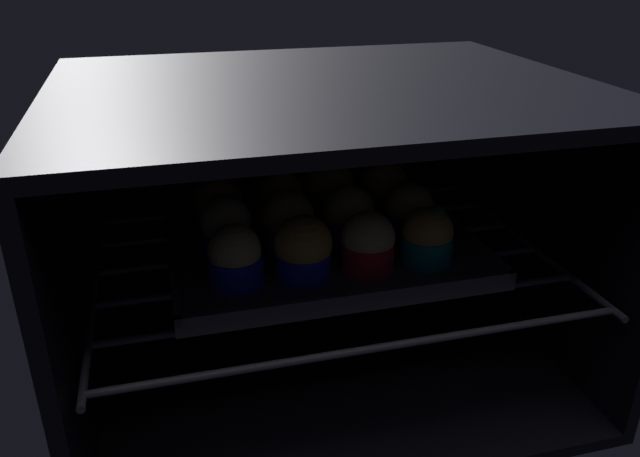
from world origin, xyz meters
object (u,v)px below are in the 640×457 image
baking_tray (320,246)px  muffin_row2_col1 (280,199)px  muffin_row0_col0 (235,257)px  muffin_row1_col2 (349,216)px  muffin_row1_col1 (288,221)px  muffin_row0_col3 (427,237)px  muffin_row0_col2 (368,243)px  muffin_row2_col2 (329,190)px  muffin_row1_col0 (226,229)px  muffin_row1_col3 (409,212)px  muffin_row2_col0 (219,205)px  muffin_row2_col3 (384,189)px  muffin_row0_col1 (303,249)px

baking_tray → muffin_row2_col1: muffin_row2_col1 is taller
muffin_row0_col0 → muffin_row1_col2: (15.10, 7.06, 0.18)cm
muffin_row1_col1 → muffin_row0_col3: bearing=-27.6°
muffin_row0_col0 → muffin_row2_col1: 16.83cm
muffin_row0_col2 → muffin_row2_col2: muffin_row2_col2 is taller
muffin_row0_col3 → muffin_row1_col2: size_ratio=0.98×
muffin_row0_col0 → muffin_row0_col2: 15.13cm
baking_tray → muffin_row1_col0: 12.19cm
muffin_row1_col3 → muffin_row2_col2: muffin_row2_col2 is taller
muffin_row1_col1 → muffin_row2_col2: muffin_row2_col2 is taller
muffin_row1_col0 → muffin_row2_col1: size_ratio=1.01×
muffin_row2_col0 → muffin_row1_col0: bearing=-89.9°
baking_tray → muffin_row1_col1: size_ratio=5.05×
muffin_row1_col2 → muffin_row2_col3: muffin_row2_col3 is taller
muffin_row0_col1 → muffin_row2_col2: (7.36, 15.65, 0.31)cm
baking_tray → muffin_row2_col1: size_ratio=5.07×
muffin_row0_col2 → muffin_row1_col3: size_ratio=0.98×
muffin_row0_col1 → muffin_row0_col3: size_ratio=1.03×
baking_tray → muffin_row1_col3: size_ratio=5.36×
muffin_row0_col0 → muffin_row1_col0: (-0.03, 7.02, 0.24)cm
muffin_row2_col2 → muffin_row2_col3: muffin_row2_col2 is taller
muffin_row1_col2 → muffin_row2_col3: bearing=45.5°
muffin_row0_col0 → muffin_row2_col2: bearing=45.5°
baking_tray → muffin_row1_col2: size_ratio=5.07×
muffin_row0_col1 → muffin_row1_col3: muffin_row0_col1 is taller
muffin_row0_col3 → muffin_row2_col0: size_ratio=0.93×
baking_tray → muffin_row1_col0: muffin_row1_col0 is taller
muffin_row2_col0 → muffin_row2_col2: muffin_row2_col2 is taller
muffin_row0_col0 → muffin_row1_col1: (7.47, 7.32, 0.21)cm
muffin_row2_col1 → muffin_row1_col1: bearing=-94.3°
muffin_row0_col3 → muffin_row1_col3: muffin_row0_col3 is taller
muffin_row0_col1 → muffin_row0_col2: size_ratio=1.09×
muffin_row0_col3 → muffin_row1_col1: (-14.87, 7.77, 0.35)cm
muffin_row0_col1 → muffin_row0_col2: bearing=2.1°
muffin_row1_col2 → muffin_row2_col2: muffin_row2_col2 is taller
muffin_row1_col2 → muffin_row0_col3: bearing=-46.0°
muffin_row0_col3 → muffin_row1_col1: bearing=152.4°
muffin_row0_col2 → muffin_row2_col2: 15.40cm
muffin_row0_col0 → muffin_row0_col3: size_ratio=0.96×
muffin_row0_col1 → muffin_row1_col3: (15.53, 7.50, -0.34)cm
muffin_row0_col3 → muffin_row0_col2: bearing=178.2°
muffin_row1_col3 → muffin_row0_col0: bearing=-163.1°
muffin_row2_col0 → muffin_row1_col2: bearing=-27.6°
muffin_row0_col1 → muffin_row2_col2: bearing=64.8°
muffin_row1_col3 → muffin_row2_col3: muffin_row2_col3 is taller
muffin_row1_col0 → muffin_row2_col1: (8.06, 7.76, -0.06)cm
muffin_row0_col2 → muffin_row1_col3: (7.92, 7.23, 0.04)cm
muffin_row1_col3 → muffin_row2_col0: muffin_row2_col0 is taller
muffin_row2_col1 → muffin_row2_col2: 6.86cm
baking_tray → muffin_row2_col0: muffin_row2_col0 is taller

